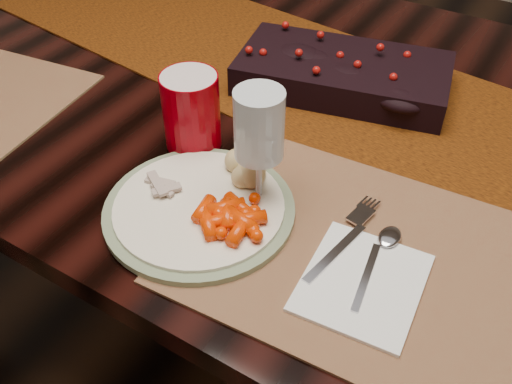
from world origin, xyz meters
The scene contains 14 objects.
floor centered at (0.00, 0.00, 0.00)m, with size 5.00×5.00×0.00m, color black.
dining_table centered at (0.00, 0.00, 0.38)m, with size 1.80×1.00×0.75m, color black.
table_runner centered at (0.05, 0.06, 0.75)m, with size 1.86×0.38×0.00m, color #4B330B.
centerpiece centered at (-0.02, 0.08, 0.79)m, with size 0.37×0.19×0.07m, color black, non-canonical shape.
placemat_main centered at (0.18, -0.28, 0.75)m, with size 0.48×0.35×0.00m, color #9B683F.
dinner_plate centered at (-0.05, -0.32, 0.76)m, with size 0.26×0.26×0.01m, color white.
baby_carrots centered at (-0.01, -0.33, 0.78)m, with size 0.10×0.08×0.02m, color #EA3200, non-canonical shape.
mashed_potatoes centered at (-0.03, -0.24, 0.79)m, with size 0.08×0.07×0.04m, color tan, non-canonical shape.
turkey_shreds centered at (-0.11, -0.33, 0.78)m, with size 0.07×0.06×0.02m, color beige, non-canonical shape.
napkin centered at (0.19, -0.32, 0.76)m, with size 0.14×0.16×0.01m, color white.
fork centered at (0.15, -0.28, 0.76)m, with size 0.02×0.16×0.00m, color white, non-canonical shape.
spoon centered at (0.20, -0.29, 0.76)m, with size 0.03×0.14×0.00m, color beige, non-canonical shape.
red_cup centered at (-0.15, -0.20, 0.81)m, with size 0.09×0.09×0.12m, color #8A000A.
wine_glass centered at (0.01, -0.26, 0.84)m, with size 0.07×0.07×0.18m, color silver, non-canonical shape.
Camera 1 is at (0.32, -0.77, 1.30)m, focal length 40.00 mm.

